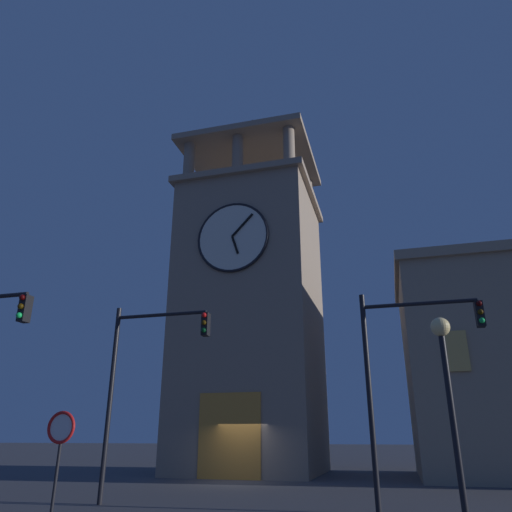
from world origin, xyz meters
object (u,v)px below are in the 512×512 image
at_px(traffic_signal_far, 404,360).
at_px(no_horn_sign, 60,435).
at_px(traffic_signal_near, 141,367).
at_px(clocktower, 252,316).
at_px(street_lamp, 447,376).

bearing_deg(traffic_signal_far, no_horn_sign, 25.32).
height_order(traffic_signal_near, no_horn_sign, traffic_signal_near).
relative_size(traffic_signal_near, no_horn_sign, 2.40).
bearing_deg(traffic_signal_far, traffic_signal_near, 2.65).
distance_m(clocktower, traffic_signal_near, 14.16).
height_order(clocktower, traffic_signal_far, clocktower).
distance_m(traffic_signal_near, no_horn_sign, 4.16).
xyz_separation_m(traffic_signal_far, street_lamp, (-0.81, 3.04, -0.81)).
bearing_deg(traffic_signal_near, clocktower, -89.83).
relative_size(street_lamp, no_horn_sign, 1.79).
xyz_separation_m(traffic_signal_far, no_horn_sign, (8.39, 3.97, -2.06)).
height_order(clocktower, street_lamp, clocktower).
bearing_deg(traffic_signal_near, street_lamp, 163.72).
bearing_deg(street_lamp, traffic_signal_near, -16.28).
relative_size(clocktower, no_horn_sign, 9.10).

